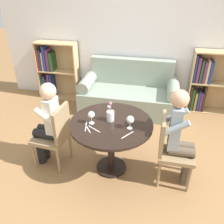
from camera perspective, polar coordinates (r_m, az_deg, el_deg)
ground_plane at (r=3.33m, az=-0.18°, el=-13.24°), size 16.00×16.00×0.00m
back_wall at (r=4.55m, az=5.44°, el=18.43°), size 5.20×0.05×2.70m
round_table at (r=2.94m, az=-0.20°, el=-4.71°), size 1.02×1.02×0.74m
couch at (r=4.49m, az=4.14°, el=4.23°), size 1.79×0.80×0.92m
bookshelf_left at (r=5.05m, az=-13.77°, el=9.67°), size 0.82×0.28×1.15m
bookshelf_right at (r=4.69m, az=21.75°, el=6.49°), size 0.82×0.28×1.15m
chair_left at (r=3.17m, az=-13.53°, el=-5.14°), size 0.45×0.45×0.90m
chair_right at (r=2.95m, az=13.94°, el=-8.27°), size 0.42×0.42×0.90m
person_left at (r=3.14m, az=-15.26°, el=-2.63°), size 0.44×0.36×1.20m
person_right at (r=2.86m, az=16.14°, el=-5.81°), size 0.42×0.34×1.25m
wine_glass_left at (r=2.80m, az=-5.00°, el=-0.71°), size 0.08×0.08×0.16m
wine_glass_right at (r=2.71m, az=4.40°, el=-1.93°), size 0.09×0.09×0.16m
flower_vase at (r=2.86m, az=-0.41°, el=-0.57°), size 0.09×0.09×0.25m
knife_left_setting at (r=2.81m, az=-6.28°, el=-3.46°), size 0.05×0.19×0.00m
fork_left_setting at (r=2.66m, az=3.74°, el=-5.52°), size 0.12×0.16×0.00m
knife_right_setting at (r=2.78m, az=-5.87°, el=-3.93°), size 0.12×0.16×0.00m
fork_right_setting at (r=2.76m, az=-4.34°, el=-4.07°), size 0.17×0.11×0.00m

